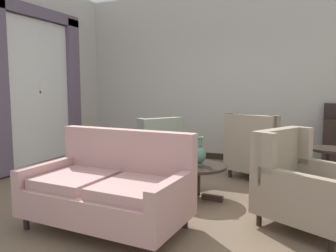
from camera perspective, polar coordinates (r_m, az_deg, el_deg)
The scene contains 12 objects.
ground at distance 4.23m, azimuth 2.63°, elevation -13.42°, with size 9.05×9.05×0.00m, color brown.
wall_back at distance 6.75m, azimuth 11.32°, elevation 8.36°, with size 6.63×0.08×3.35m, color #BCB7AD.
wall_left at distance 6.51m, azimuth -22.35°, elevation 8.08°, with size 0.08×4.02×3.35m, color #BCB7AD.
baseboard_back at distance 6.83m, azimuth 10.93°, elevation -5.29°, with size 6.47×0.03×0.12m, color black.
window_with_curtains at distance 6.53m, azimuth -20.92°, elevation 6.84°, with size 0.12×2.12×2.84m.
coffee_table at distance 4.42m, azimuth 4.90°, elevation -7.80°, with size 0.77×0.77×0.44m.
porcelain_vase at distance 4.37m, azimuth 5.34°, elevation -4.67°, with size 0.17×0.17×0.37m.
settee at distance 3.58m, azimuth -9.96°, elevation -10.47°, with size 1.69×1.01×0.98m.
armchair_back_corner at distance 3.79m, azimuth 21.96°, elevation -9.58°, with size 1.18×1.14×1.00m.
armchair_far_left at distance 5.53m, azimuth 14.90°, elevation -4.18°, with size 1.08×1.07×1.03m.
armchair_beside_settee at distance 5.64m, azimuth -2.53°, elevation -3.99°, with size 1.15×1.11×0.97m.
side_table at distance 4.41m, azimuth 25.58°, elevation -7.26°, with size 0.44×0.44×0.74m.
Camera 1 is at (1.38, -3.73, 1.44)m, focal length 35.85 mm.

